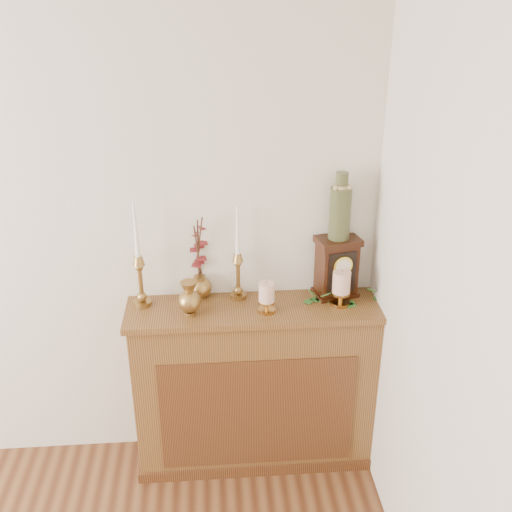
{
  "coord_description": "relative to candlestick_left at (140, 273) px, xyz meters",
  "views": [
    {
      "loc": [
        1.21,
        -0.39,
        2.37
      ],
      "look_at": [
        1.4,
        2.05,
        1.22
      ],
      "focal_mm": 42.0,
      "sensor_mm": 36.0,
      "label": 1
    }
  ],
  "objects": [
    {
      "name": "console_shelf",
      "position": [
        0.54,
        -0.06,
        -0.67
      ],
      "size": [
        1.24,
        0.34,
        0.93
      ],
      "color": "brown",
      "rests_on": "ground"
    },
    {
      "name": "pillar_candle_left",
      "position": [
        0.59,
        -0.11,
        -0.09
      ],
      "size": [
        0.08,
        0.08,
        0.16
      ],
      "rotation": [
        0.0,
        0.0,
        -0.42
      ],
      "color": "#B4843F",
      "rests_on": "console_shelf"
    },
    {
      "name": "ginger_jar",
      "position": [
        0.28,
        0.08,
        0.02
      ],
      "size": [
        0.18,
        0.19,
        0.44
      ],
      "rotation": [
        0.0,
        0.0,
        0.02
      ],
      "color": "#A88743",
      "rests_on": "console_shelf"
    },
    {
      "name": "bud_vase",
      "position": [
        0.23,
        -0.11,
        -0.09
      ],
      "size": [
        0.11,
        0.11,
        0.17
      ],
      "rotation": [
        0.0,
        0.0,
        -0.14
      ],
      "color": "#A88743",
      "rests_on": "console_shelf"
    },
    {
      "name": "pillar_candle_right",
      "position": [
        0.95,
        -0.07,
        -0.08
      ],
      "size": [
        0.1,
        0.1,
        0.19
      ],
      "rotation": [
        0.0,
        0.0,
        0.26
      ],
      "color": "#B4843F",
      "rests_on": "console_shelf"
    },
    {
      "name": "mantel_clock",
      "position": [
        0.95,
        0.03,
        -0.02
      ],
      "size": [
        0.23,
        0.19,
        0.31
      ],
      "rotation": [
        0.0,
        0.0,
        0.23
      ],
      "color": "black",
      "rests_on": "console_shelf"
    },
    {
      "name": "ceramic_vase",
      "position": [
        0.95,
        0.03,
        0.28
      ],
      "size": [
        0.1,
        0.1,
        0.33
      ],
      "rotation": [
        0.0,
        0.0,
        0.23
      ],
      "color": "#193227",
      "rests_on": "mantel_clock"
    },
    {
      "name": "candlestick_left",
      "position": [
        0.0,
        0.0,
        0.0
      ],
      "size": [
        0.09,
        0.09,
        0.53
      ],
      "rotation": [
        0.0,
        0.0,
        -0.15
      ],
      "color": "#A88743",
      "rests_on": "console_shelf"
    },
    {
      "name": "ivy_garland",
      "position": [
        0.95,
        -0.03,
        -0.16
      ],
      "size": [
        0.4,
        0.16,
        0.07
      ],
      "rotation": [
        0.0,
        0.0,
        0.01
      ],
      "color": "#2D6C29",
      "rests_on": "console_shelf"
    },
    {
      "name": "candlestick_center",
      "position": [
        0.47,
        0.04,
        -0.01
      ],
      "size": [
        0.08,
        0.08,
        0.48
      ],
      "rotation": [
        0.0,
        0.0,
        0.27
      ],
      "color": "#A88743",
      "rests_on": "console_shelf"
    }
  ]
}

